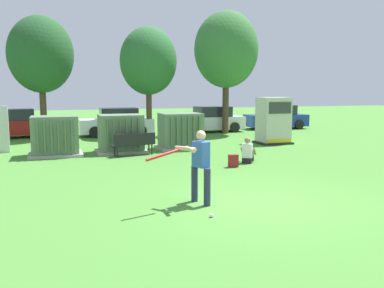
{
  "coord_description": "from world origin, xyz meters",
  "views": [
    {
      "loc": [
        -4.57,
        -8.41,
        2.68
      ],
      "look_at": [
        -0.55,
        3.5,
        1.0
      ],
      "focal_mm": 38.2,
      "sensor_mm": 36.0,
      "label": 1
    }
  ],
  "objects_px": {
    "seated_spectator": "(248,153)",
    "parked_car_leftmost": "(11,124)",
    "transformer_west": "(55,136)",
    "parked_car_rightmost": "(276,118)",
    "transformer_mid_east": "(180,132)",
    "transformer_mid_west": "(121,134)",
    "park_bench": "(134,143)",
    "sports_ball": "(212,215)",
    "generator_enclosure": "(273,121)",
    "parked_car_left_of_center": "(117,123)",
    "backpack": "(233,161)",
    "parked_car_right_of_center": "(211,120)",
    "batter": "(199,163)"
  },
  "relations": [
    {
      "from": "park_bench",
      "to": "backpack",
      "type": "relative_size",
      "value": 4.19
    },
    {
      "from": "park_bench",
      "to": "parked_car_right_of_center",
      "type": "bearing_deg",
      "value": 50.87
    },
    {
      "from": "sports_ball",
      "to": "generator_enclosure",
      "type": "bearing_deg",
      "value": 54.37
    },
    {
      "from": "batter",
      "to": "parked_car_left_of_center",
      "type": "xyz_separation_m",
      "value": [
        0.31,
        15.2,
        -0.22
      ]
    },
    {
      "from": "parked_car_leftmost",
      "to": "parked_car_right_of_center",
      "type": "relative_size",
      "value": 1.04
    },
    {
      "from": "seated_spectator",
      "to": "parked_car_rightmost",
      "type": "distance_m",
      "value": 13.77
    },
    {
      "from": "batter",
      "to": "generator_enclosure",
      "type": "bearing_deg",
      "value": 51.67
    },
    {
      "from": "transformer_west",
      "to": "transformer_mid_west",
      "type": "bearing_deg",
      "value": 1.38
    },
    {
      "from": "generator_enclosure",
      "to": "batter",
      "type": "distance_m",
      "value": 11.57
    },
    {
      "from": "transformer_mid_east",
      "to": "backpack",
      "type": "xyz_separation_m",
      "value": [
        0.43,
        -4.85,
        -0.57
      ]
    },
    {
      "from": "backpack",
      "to": "transformer_mid_west",
      "type": "bearing_deg",
      "value": 124.1
    },
    {
      "from": "transformer_mid_west",
      "to": "batter",
      "type": "relative_size",
      "value": 1.21
    },
    {
      "from": "parked_car_leftmost",
      "to": "backpack",
      "type": "bearing_deg",
      "value": -55.81
    },
    {
      "from": "generator_enclosure",
      "to": "parked_car_right_of_center",
      "type": "relative_size",
      "value": 0.54
    },
    {
      "from": "transformer_west",
      "to": "parked_car_right_of_center",
      "type": "xyz_separation_m",
      "value": [
        9.48,
        6.84,
        -0.04
      ]
    },
    {
      "from": "seated_spectator",
      "to": "parked_car_leftmost",
      "type": "distance_m",
      "value": 14.49
    },
    {
      "from": "batter",
      "to": "parked_car_leftmost",
      "type": "distance_m",
      "value": 16.84
    },
    {
      "from": "generator_enclosure",
      "to": "parked_car_right_of_center",
      "type": "height_order",
      "value": "generator_enclosure"
    },
    {
      "from": "transformer_west",
      "to": "backpack",
      "type": "bearing_deg",
      "value": -38.26
    },
    {
      "from": "transformer_mid_west",
      "to": "backpack",
      "type": "height_order",
      "value": "transformer_mid_west"
    },
    {
      "from": "parked_car_rightmost",
      "to": "generator_enclosure",
      "type": "bearing_deg",
      "value": -121.42
    },
    {
      "from": "seated_spectator",
      "to": "parked_car_left_of_center",
      "type": "bearing_deg",
      "value": 106.94
    },
    {
      "from": "backpack",
      "to": "parked_car_left_of_center",
      "type": "xyz_separation_m",
      "value": [
        -2.37,
        11.24,
        0.54
      ]
    },
    {
      "from": "transformer_west",
      "to": "generator_enclosure",
      "type": "bearing_deg",
      "value": 2.81
    },
    {
      "from": "transformer_mid_west",
      "to": "generator_enclosure",
      "type": "relative_size",
      "value": 0.91
    },
    {
      "from": "parked_car_rightmost",
      "to": "parked_car_right_of_center",
      "type": "bearing_deg",
      "value": -174.19
    },
    {
      "from": "transformer_west",
      "to": "seated_spectator",
      "type": "xyz_separation_m",
      "value": [
        6.71,
        -3.99,
        -0.41
      ]
    },
    {
      "from": "sports_ball",
      "to": "parked_car_right_of_center",
      "type": "distance_m",
      "value": 17.68
    },
    {
      "from": "seated_spectator",
      "to": "parked_car_right_of_center",
      "type": "distance_m",
      "value": 11.18
    },
    {
      "from": "park_bench",
      "to": "parked_car_left_of_center",
      "type": "distance_m",
      "value": 7.71
    },
    {
      "from": "transformer_mid_east",
      "to": "sports_ball",
      "type": "xyz_separation_m",
      "value": [
        -2.35,
        -9.87,
        -0.74
      ]
    },
    {
      "from": "seated_spectator",
      "to": "parked_car_leftmost",
      "type": "relative_size",
      "value": 0.22
    },
    {
      "from": "seated_spectator",
      "to": "park_bench",
      "type": "bearing_deg",
      "value": 141.34
    },
    {
      "from": "transformer_mid_east",
      "to": "seated_spectator",
      "type": "height_order",
      "value": "transformer_mid_east"
    },
    {
      "from": "transformer_mid_west",
      "to": "parked_car_right_of_center",
      "type": "bearing_deg",
      "value": 44.9
    },
    {
      "from": "parked_car_right_of_center",
      "to": "parked_car_rightmost",
      "type": "height_order",
      "value": "same"
    },
    {
      "from": "transformer_mid_west",
      "to": "seated_spectator",
      "type": "bearing_deg",
      "value": -45.17
    },
    {
      "from": "park_bench",
      "to": "parked_car_right_of_center",
      "type": "relative_size",
      "value": 0.44
    },
    {
      "from": "transformer_mid_west",
      "to": "park_bench",
      "type": "distance_m",
      "value": 1.21
    },
    {
      "from": "generator_enclosure",
      "to": "park_bench",
      "type": "xyz_separation_m",
      "value": [
        -7.29,
        -1.57,
        -0.6
      ]
    },
    {
      "from": "transformer_mid_east",
      "to": "parked_car_leftmost",
      "type": "relative_size",
      "value": 0.48
    },
    {
      "from": "sports_ball",
      "to": "parked_car_right_of_center",
      "type": "relative_size",
      "value": 0.02
    },
    {
      "from": "transformer_west",
      "to": "transformer_mid_west",
      "type": "distance_m",
      "value": 2.68
    },
    {
      "from": "batter",
      "to": "parked_car_rightmost",
      "type": "height_order",
      "value": "batter"
    },
    {
      "from": "park_bench",
      "to": "parked_car_rightmost",
      "type": "height_order",
      "value": "parked_car_rightmost"
    },
    {
      "from": "parked_car_rightmost",
      "to": "seated_spectator",
      "type": "bearing_deg",
      "value": -124.54
    },
    {
      "from": "transformer_west",
      "to": "parked_car_rightmost",
      "type": "height_order",
      "value": "same"
    },
    {
      "from": "backpack",
      "to": "parked_car_rightmost",
      "type": "bearing_deg",
      "value": 54.05
    },
    {
      "from": "park_bench",
      "to": "transformer_mid_east",
      "type": "bearing_deg",
      "value": 28.88
    },
    {
      "from": "seated_spectator",
      "to": "parked_car_rightmost",
      "type": "bearing_deg",
      "value": 55.46
    }
  ]
}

